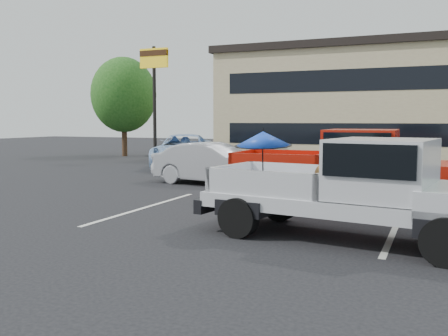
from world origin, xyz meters
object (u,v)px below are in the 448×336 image
Objects in this scene: blue_suv at (184,151)px; red_pickup at (354,164)px; silver_pickup at (368,185)px; motel_sign at (154,73)px; tree_left at (124,95)px; silver_sedan at (214,164)px.

red_pickup is at bearing -60.70° from blue_suv.
red_pickup is (-0.86, 3.94, 0.02)m from silver_pickup.
blue_suv is (2.80, -2.01, -3.88)m from motel_sign.
silver_pickup is at bearing -44.68° from tree_left.
tree_left reaches higher than blue_suv.
motel_sign is 1.08× the size of blue_suv.
silver_sedan is (-5.09, 2.38, -0.36)m from red_pickup.
red_pickup reaches higher than silver_sedan.
tree_left is 23.52m from silver_pickup.
silver_pickup is at bearing -78.71° from red_pickup.
blue_suv is (-9.82, 11.42, -0.28)m from silver_pickup.
red_pickup reaches higher than blue_suv.
tree_left is 15.00m from silver_sedan.
silver_pickup reaches higher than silver_sedan.
tree_left is 1.00× the size of red_pickup.
motel_sign reaches higher than blue_suv.
blue_suv is (6.80, -5.01, -2.96)m from tree_left.
tree_left is 20.28m from red_pickup.
tree_left is (-4.00, 3.00, -0.92)m from motel_sign.
silver_sedan is at bearing -43.47° from tree_left.
blue_suv is at bearing -35.73° from motel_sign.
motel_sign is at bearing 50.76° from silver_sedan.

